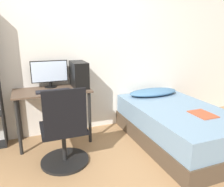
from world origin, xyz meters
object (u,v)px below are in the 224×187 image
keyboard (53,91)px  pc_tower (79,74)px  monitor (50,73)px  office_chair (64,137)px  bed (177,125)px

keyboard → pc_tower: size_ratio=1.07×
monitor → pc_tower: 0.41m
office_chair → keyboard: (-0.03, 0.55, 0.41)m
office_chair → bed: office_chair is taller
bed → office_chair: bearing=-179.9°
bed → keyboard: bearing=161.1°
monitor → keyboard: bearing=-89.1°
office_chair → keyboard: size_ratio=2.18×
monitor → pc_tower: (0.39, -0.13, -0.03)m
office_chair → bed: (1.58, 0.00, -0.11)m
bed → monitor: 1.94m
bed → keyboard: size_ratio=4.19×
bed → pc_tower: bearing=150.3°
monitor → pc_tower: size_ratio=1.23×
monitor → pc_tower: bearing=-18.0°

